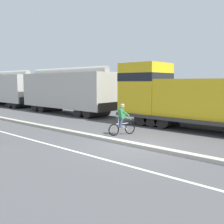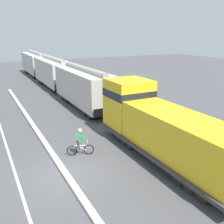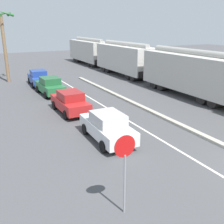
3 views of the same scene
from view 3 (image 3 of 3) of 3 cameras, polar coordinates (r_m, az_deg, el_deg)
The scene contains 11 objects.
median_curb at distance 17.05m, azimuth 15.41°, elevation -3.13°, with size 0.36×36.00×0.16m, color #B2AD9E.
lane_stripe at distance 15.62m, azimuth 8.88°, elevation -4.98°, with size 0.14×36.00×0.01m, color silver.
hopper_car_lead at distance 24.67m, azimuth 16.64°, elevation 8.16°, with size 2.90×10.60×4.18m.
hopper_car_middle at distance 33.85m, azimuth 2.75°, elevation 11.50°, with size 2.90×10.60×4.18m.
hopper_car_trailing at distance 44.18m, azimuth -5.08°, elevation 13.07°, with size 2.90×10.60×4.18m.
parked_car_white at distance 14.50m, azimuth -1.06°, elevation -3.17°, with size 1.92×4.24×1.62m.
parked_car_red at distance 19.36m, azimuth -9.10°, elevation 2.20°, with size 1.88×4.22×1.62m.
parked_car_green at distance 24.92m, azimuth -13.35°, elevation 5.57°, with size 1.98×4.27×1.62m.
parked_car_blue at distance 29.19m, azimuth -15.70°, elevation 7.22°, with size 1.99×4.28×1.62m.
stop_sign at distance 8.58m, azimuth 2.78°, elevation -10.36°, with size 0.76×0.08×2.88m.
palm_tree_near at distance 31.55m, azimuth -22.66°, elevation 15.79°, with size 2.70×2.70×7.65m.
Camera 3 is at (-11.12, -5.41, 6.15)m, focal length 42.00 mm.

